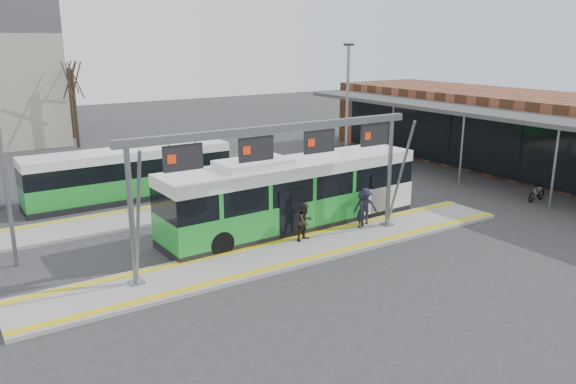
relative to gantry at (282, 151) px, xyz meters
The scene contains 17 objects.
ground 4.32m from the gantry, 36.20° to the right, with size 120.00×120.00×0.00m, color #2D2D30.
platform_main 4.25m from the gantry, 36.20° to the right, with size 22.00×3.00×0.15m, color gray.
platform_second 9.55m from the gantry, 115.25° to the left, with size 20.00×3.00×0.15m, color gray.
tactile_main 4.16m from the gantry, 36.20° to the right, with size 22.00×2.65×0.02m.
tactile_second 10.47m from the gantry, 112.32° to the left, with size 20.00×0.35×0.02m.
gantry is the anchor object (origin of this frame).
station_building 22.56m from the gantry, ahead, with size 11.50×32.00×5.00m.
hero_bus 4.22m from the gantry, 49.07° to the left, with size 12.88×3.17×3.52m.
bg_bus_green 12.15m from the gantry, 103.00° to the left, with size 11.14×2.46×2.78m.
passenger_a 5.73m from the gantry, ahead, with size 0.59×0.39×1.62m, color black.
passenger_b 3.66m from the gantry, 17.52° to the left, with size 0.80×0.62×1.65m, color #2E231F.
passenger_c 6.07m from the gantry, ahead, with size 1.12×0.64×1.73m, color #1D2034.
bicycle_d 16.26m from the gantry, ahead, with size 0.42×1.50×0.90m, color gray.
tree_left 28.84m from the gantry, 92.90° to the left, with size 1.40×1.40×7.10m.
tree_mid 33.83m from the gantry, 91.11° to the left, with size 1.40×1.40×6.95m.
lamp_west 10.47m from the gantry, 154.68° to the left, with size 0.50×0.25×7.94m.
lamp_east 8.94m from the gantry, 34.80° to the left, with size 0.50×0.25×8.35m.
Camera 1 is at (-11.99, -18.16, 8.59)m, focal length 35.00 mm.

